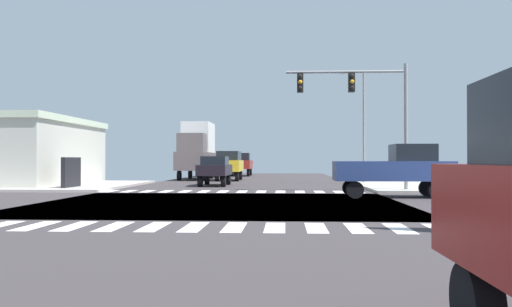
% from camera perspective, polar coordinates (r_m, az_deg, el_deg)
% --- Properties ---
extents(ground, '(90.00, 90.00, 0.05)m').
position_cam_1_polar(ground, '(20.55, -3.86, -5.38)').
color(ground, '#3B3437').
extents(sidewalk_corner_ne, '(12.00, 12.00, 0.14)m').
position_cam_1_polar(sidewalk_corner_ne, '(34.02, 21.17, -3.31)').
color(sidewalk_corner_ne, '#B2ADA3').
rests_on(sidewalk_corner_ne, ground).
extents(sidewalk_corner_nw, '(12.00, 12.00, 0.14)m').
position_cam_1_polar(sidewalk_corner_nw, '(35.89, -22.47, -3.16)').
color(sidewalk_corner_nw, '#B3A9A5').
rests_on(sidewalk_corner_nw, ground).
extents(crosswalk_near, '(13.50, 2.00, 0.01)m').
position_cam_1_polar(crosswalk_near, '(13.42, -8.79, -7.76)').
color(crosswalk_near, white).
rests_on(crosswalk_near, ground).
extents(crosswalk_far, '(13.50, 2.00, 0.01)m').
position_cam_1_polar(crosswalk_far, '(27.81, -2.53, -4.09)').
color(crosswalk_far, white).
rests_on(crosswalk_far, ground).
extents(traffic_signal_mast, '(6.28, 0.55, 6.63)m').
position_cam_1_polar(traffic_signal_mast, '(28.20, 10.99, 5.91)').
color(traffic_signal_mast, gray).
rests_on(traffic_signal_mast, ground).
extents(street_lamp, '(1.78, 0.32, 7.81)m').
position_cam_1_polar(street_lamp, '(37.37, 11.10, 3.99)').
color(street_lamp, gray).
rests_on(street_lamp, ground).
extents(suv_nearside_1, '(1.96, 4.60, 2.34)m').
position_cam_1_polar(suv_nearside_1, '(42.61, -2.90, -1.03)').
color(suv_nearside_1, black).
rests_on(suv_nearside_1, ground).
extents(sedan_crossing_1, '(1.80, 4.30, 1.88)m').
position_cam_1_polar(sedan_crossing_1, '(52.00, -5.13, -1.27)').
color(sedan_crossing_1, black).
rests_on(sedan_crossing_1, ground).
extents(pickup_queued_1, '(2.00, 5.10, 2.35)m').
position_cam_1_polar(pickup_queued_1, '(54.58, -1.56, -1.06)').
color(pickup_queued_1, black).
rests_on(pickup_queued_1, ground).
extents(box_truck_leading_1, '(2.40, 7.20, 4.85)m').
position_cam_1_polar(box_truck_leading_1, '(45.32, -6.36, 0.47)').
color(box_truck_leading_1, black).
rests_on(box_truck_leading_1, ground).
extents(sedan_trailing_2, '(1.80, 4.30, 1.88)m').
position_cam_1_polar(sedan_trailing_2, '(58.59, -4.19, -1.21)').
color(sedan_trailing_2, black).
rests_on(sedan_trailing_2, ground).
extents(sedan_middle_3, '(1.80, 4.30, 1.88)m').
position_cam_1_polar(sedan_middle_3, '(34.13, -4.42, -1.59)').
color(sedan_middle_3, black).
rests_on(sedan_middle_3, ground).
extents(pickup_inner_2, '(5.10, 2.00, 2.35)m').
position_cam_1_polar(pickup_inner_2, '(24.33, 14.79, -1.52)').
color(pickup_inner_2, black).
rests_on(pickup_inner_2, ground).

